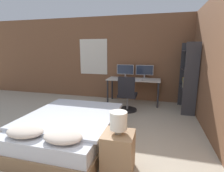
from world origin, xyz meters
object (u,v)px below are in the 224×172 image
Objects in this scene: bedside_lamp at (118,121)px; office_chair at (127,97)px; desk at (133,82)px; monitor_left at (125,70)px; keyboard at (133,80)px; bookshelf at (189,76)px; bed at (69,129)px; computer_mouse at (142,80)px; nightstand at (118,152)px; monitor_right at (145,71)px.

office_chair reaches higher than bedside_lamp.
desk is 2.97× the size of monitor_left.
keyboard reaches higher than desk.
bed is at bearing -135.10° from bookshelf.
monitor_left is at bearing 124.12° from keyboard.
monitor_left is (-0.55, 3.42, 0.26)m from bedside_lamp.
desk is 4.24× the size of keyboard.
bedside_lamp is 2.97m from computer_mouse.
nightstand is 3.02m from keyboard.
keyboard is 0.68m from office_chair.
bedside_lamp is 0.56× the size of monitor_right.
bedside_lamp is at bearing -91.00° from monitor_right.
desk is at bearing 94.41° from nightstand.
desk is 0.37m from computer_mouse.
monitor_right is at bearing 86.56° from computer_mouse.
bedside_lamp is at bearing 180.00° from nightstand.
keyboard is (-0.31, -0.45, -0.23)m from monitor_right.
desk is 0.24m from keyboard.
nightstand is 1.04× the size of monitor_left.
desk is (-0.25, 3.19, -0.07)m from bedside_lamp.
bed is at bearing -106.41° from desk.
monitor_left reaches higher than computer_mouse.
office_chair is (-0.36, -1.02, -0.61)m from monitor_right.
bedside_lamp is 0.80× the size of keyboard.
nightstand is at bearing -114.05° from bookshelf.
monitor_left reaches higher than keyboard.
nightstand is 3.23m from desk.
monitor_right is (0.61, 0.00, 0.00)m from monitor_left.
computer_mouse is at bearing 89.37° from nightstand.
monitor_left is 7.72× the size of computer_mouse.
nightstand is 3.17m from bookshelf.
keyboard is (0.78, 2.43, 0.53)m from bed.
bed is 2.04× the size of office_chair.
monitor_right is at bearing 70.48° from office_chair.
computer_mouse is at bearing 59.44° from office_chair.
bedside_lamp reaches higher than keyboard.
office_chair reaches higher than bed.
monitor_right is (0.31, 0.23, 0.33)m from desk.
monitor_left reaches higher than bed.
monitor_right is 0.50m from computer_mouse.
desk is at bearing 141.21° from computer_mouse.
nightstand is 0.58× the size of office_chair.
nightstand is at bearing 0.00° from bedside_lamp.
bookshelf reaches higher than nightstand.
computer_mouse is at bearing -38.79° from desk.
bed is 1.26m from bedside_lamp.
monitor_right is (0.06, 3.42, 0.72)m from nightstand.
monitor_right is 1.43× the size of keyboard.
office_chair is (-0.05, -0.56, -0.38)m from keyboard.
bed is 3.64× the size of monitor_left.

